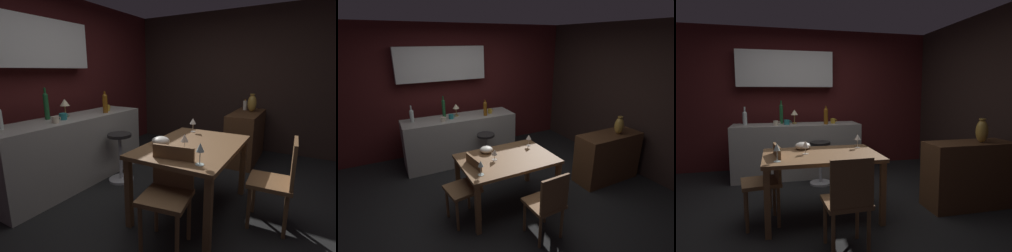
% 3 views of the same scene
% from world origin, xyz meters
% --- Properties ---
extents(ground_plane, '(9.00, 9.00, 0.00)m').
position_xyz_m(ground_plane, '(0.00, 0.00, 0.00)').
color(ground_plane, black).
extents(wall_kitchen_back, '(5.20, 0.33, 2.60)m').
position_xyz_m(wall_kitchen_back, '(-0.06, 2.08, 1.41)').
color(wall_kitchen_back, '#4C1919').
rests_on(wall_kitchen_back, ground_plane).
extents(wall_side_right, '(0.10, 4.40, 2.60)m').
position_xyz_m(wall_side_right, '(2.55, 0.30, 1.30)').
color(wall_side_right, '#33231E').
rests_on(wall_side_right, ground_plane).
extents(dining_table, '(1.30, 0.90, 0.74)m').
position_xyz_m(dining_table, '(-0.01, -0.26, 0.65)').
color(dining_table, brown).
rests_on(dining_table, ground_plane).
extents(kitchen_counter, '(2.10, 0.60, 0.90)m').
position_xyz_m(kitchen_counter, '(-0.15, 1.41, 0.45)').
color(kitchen_counter, '#B2ADA3').
rests_on(kitchen_counter, ground_plane).
extents(sideboard_cabinet, '(1.10, 0.44, 0.82)m').
position_xyz_m(sideboard_cabinet, '(1.83, -0.41, 0.41)').
color(sideboard_cabinet, '#56351E').
rests_on(sideboard_cabinet, ground_plane).
extents(chair_near_window, '(0.45, 0.45, 0.86)m').
position_xyz_m(chair_near_window, '(-0.62, -0.30, 0.49)').
color(chair_near_window, brown).
rests_on(chair_near_window, ground_plane).
extents(chair_by_doorway, '(0.42, 0.42, 0.89)m').
position_xyz_m(chair_by_doorway, '(0.10, -1.09, 0.49)').
color(chair_by_doorway, brown).
rests_on(chair_by_doorway, ground_plane).
extents(bar_stool, '(0.34, 0.34, 0.67)m').
position_xyz_m(bar_stool, '(0.16, 0.89, 0.36)').
color(bar_stool, '#262323').
rests_on(bar_stool, ground_plane).
extents(wine_glass_left, '(0.08, 0.08, 0.19)m').
position_xyz_m(wine_glass_left, '(-0.50, -0.53, 0.88)').
color(wine_glass_left, silver).
rests_on(wine_glass_left, dining_table).
extents(wine_glass_right, '(0.08, 0.08, 0.15)m').
position_xyz_m(wine_glass_right, '(-0.18, -0.24, 0.85)').
color(wine_glass_right, silver).
rests_on(wine_glass_right, dining_table).
extents(wine_glass_center, '(0.08, 0.08, 0.17)m').
position_xyz_m(wine_glass_center, '(0.49, -0.03, 0.87)').
color(wine_glass_center, silver).
rests_on(wine_glass_center, dining_table).
extents(fruit_bowl, '(0.19, 0.19, 0.09)m').
position_xyz_m(fruit_bowl, '(-0.19, 0.03, 0.78)').
color(fruit_bowl, beige).
rests_on(fruit_bowl, dining_table).
extents(wine_bottle_green, '(0.06, 0.06, 0.39)m').
position_xyz_m(wine_bottle_green, '(-0.40, 1.56, 1.08)').
color(wine_bottle_green, '#1E592D').
rests_on(wine_bottle_green, kitchen_counter).
extents(wine_bottle_amber, '(0.07, 0.07, 0.31)m').
position_xyz_m(wine_bottle_amber, '(0.32, 1.27, 1.05)').
color(wine_bottle_amber, '#8C5114').
rests_on(wine_bottle_amber, kitchen_counter).
extents(wine_bottle_clear, '(0.07, 0.07, 0.30)m').
position_xyz_m(wine_bottle_clear, '(-0.99, 1.50, 1.03)').
color(wine_bottle_clear, silver).
rests_on(wine_bottle_clear, kitchen_counter).
extents(cup_teal, '(0.13, 0.09, 0.08)m').
position_xyz_m(cup_teal, '(-0.32, 1.37, 0.94)').
color(cup_teal, teal).
rests_on(cup_teal, kitchen_counter).
extents(cup_cream, '(0.11, 0.08, 0.08)m').
position_xyz_m(cup_cream, '(-0.50, 1.28, 0.94)').
color(cup_cream, beige).
rests_on(cup_cream, kitchen_counter).
extents(cup_mustard, '(0.12, 0.08, 0.09)m').
position_xyz_m(cup_mustard, '(0.46, 1.37, 0.94)').
color(cup_mustard, gold).
rests_on(cup_mustard, kitchen_counter).
extents(counter_lamp, '(0.12, 0.12, 0.24)m').
position_xyz_m(counter_lamp, '(-0.18, 1.49, 1.08)').
color(counter_lamp, '#A58447').
rests_on(counter_lamp, kitchen_counter).
extents(pillar_candle_tall, '(0.06, 0.06, 0.19)m').
position_xyz_m(pillar_candle_tall, '(2.09, -0.32, 0.90)').
color(pillar_candle_tall, white).
rests_on(pillar_candle_tall, sideboard_cabinet).
extents(vase_brass, '(0.14, 0.14, 0.30)m').
position_xyz_m(vase_brass, '(1.96, -0.46, 0.96)').
color(vase_brass, '#B78C38').
rests_on(vase_brass, sideboard_cabinet).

